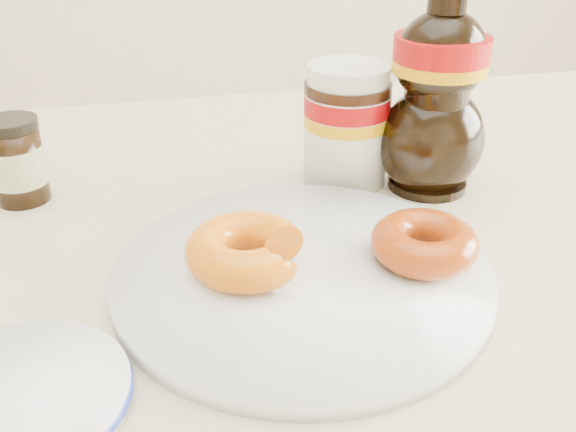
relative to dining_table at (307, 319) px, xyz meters
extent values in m
cube|color=beige|center=(0.00, 0.00, 0.06)|extent=(1.40, 0.90, 0.04)
cylinder|color=#C6B28C|center=(0.62, 0.37, -0.31)|extent=(0.06, 0.06, 0.71)
cylinder|color=white|center=(-0.02, -0.06, 0.09)|extent=(0.31, 0.31, 0.02)
torus|color=white|center=(-0.02, -0.06, 0.09)|extent=(0.30, 0.30, 0.01)
torus|color=orange|center=(-0.06, -0.05, 0.12)|extent=(0.11, 0.11, 0.03)
torus|color=#8B3308|center=(0.08, -0.07, 0.11)|extent=(0.11, 0.11, 0.03)
cylinder|color=white|center=(0.07, 0.12, 0.14)|extent=(0.09, 0.09, 0.11)
cylinder|color=#840407|center=(0.07, 0.12, 0.17)|extent=(0.09, 0.09, 0.02)
cylinder|color=#D89905|center=(0.07, 0.12, 0.15)|extent=(0.09, 0.09, 0.01)
cylinder|color=black|center=(0.07, 0.12, 0.19)|extent=(0.09, 0.09, 0.01)
cylinder|color=white|center=(0.07, 0.12, 0.20)|extent=(0.08, 0.08, 0.02)
cylinder|color=black|center=(-0.26, 0.15, 0.12)|extent=(0.05, 0.05, 0.08)
cylinder|color=beige|center=(-0.26, 0.15, 0.12)|extent=(0.05, 0.05, 0.04)
cylinder|color=black|center=(-0.26, 0.15, 0.16)|extent=(0.05, 0.05, 0.01)
cylinder|color=white|center=(-0.23, -0.15, 0.09)|extent=(0.14, 0.14, 0.01)
torus|color=navy|center=(-0.23, -0.15, 0.09)|extent=(0.14, 0.14, 0.01)
camera|label=1|loc=(-0.13, -0.48, 0.38)|focal=40.00mm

